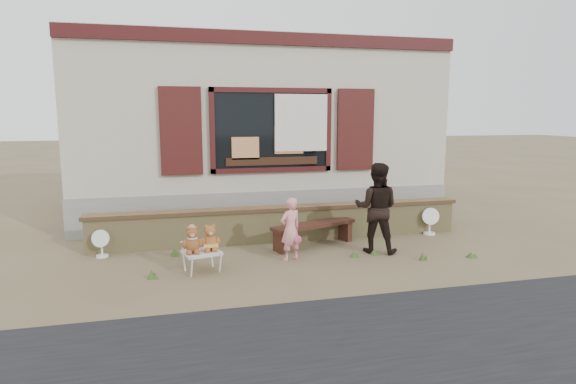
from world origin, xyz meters
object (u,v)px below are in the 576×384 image
object	(u,v)px
bench	(314,229)
child	(290,229)
teddy_bear_right	(210,237)
adult	(376,208)
folding_chair	(202,253)
teddy_bear_left	(192,239)

from	to	relation	value
bench	child	xyz separation A→B (m)	(-0.62, -0.72, 0.21)
bench	teddy_bear_right	size ratio (longest dim) A/B	4.15
child	adult	world-z (taller)	adult
bench	folding_chair	size ratio (longest dim) A/B	2.74
folding_chair	teddy_bear_left	distance (m)	0.28
folding_chair	teddy_bear_left	size ratio (longest dim) A/B	1.50
adult	teddy_bear_left	bearing A→B (deg)	36.20
bench	adult	bearing A→B (deg)	-53.55
folding_chair	teddy_bear_left	xyz separation A→B (m)	(-0.14, -0.03, 0.24)
teddy_bear_left	child	size ratio (longest dim) A/B	0.40
child	adult	xyz separation A→B (m)	(1.56, 0.11, 0.26)
teddy_bear_left	teddy_bear_right	xyz separation A→B (m)	(0.27, 0.07, -0.00)
teddy_bear_right	child	distance (m)	1.33
teddy_bear_right	teddy_bear_left	bearing A→B (deg)	-180.00
teddy_bear_left	child	bearing A→B (deg)	-4.00
child	bench	bearing A→B (deg)	-152.80
folding_chair	child	bearing A→B (deg)	-4.38
folding_chair	adult	bearing A→B (deg)	-7.21
teddy_bear_left	child	world-z (taller)	child
bench	adult	world-z (taller)	adult
folding_chair	adult	size ratio (longest dim) A/B	0.40
bench	adult	size ratio (longest dim) A/B	1.09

